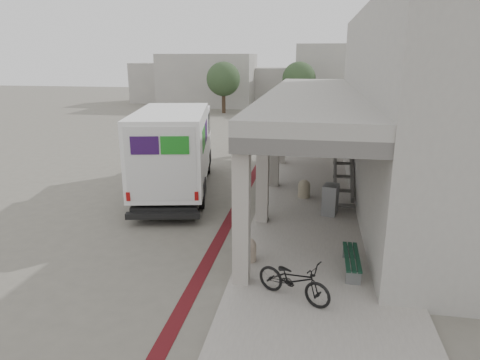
% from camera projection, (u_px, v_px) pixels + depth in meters
% --- Properties ---
extents(ground, '(120.00, 120.00, 0.00)m').
position_uv_depth(ground, '(196.00, 225.00, 13.92)').
color(ground, '#645F55').
rests_on(ground, ground).
extents(bike_lane_stripe, '(0.35, 40.00, 0.01)m').
position_uv_depth(bike_lane_stripe, '(237.00, 206.00, 15.65)').
color(bike_lane_stripe, '#4F0F14').
rests_on(bike_lane_stripe, ground).
extents(sidewalk, '(4.40, 28.00, 0.12)m').
position_uv_depth(sidewalk, '(321.00, 232.00, 13.25)').
color(sidewalk, gray).
rests_on(sidewalk, ground).
extents(transit_building, '(7.60, 17.00, 7.00)m').
position_uv_depth(transit_building, '(401.00, 108.00, 16.11)').
color(transit_building, gray).
rests_on(transit_building, ground).
extents(distant_backdrop, '(28.00, 10.00, 6.50)m').
position_uv_depth(distant_backdrop, '(257.00, 80.00, 47.58)').
color(distant_backdrop, '#999590').
rests_on(distant_backdrop, ground).
extents(tree_left, '(3.20, 3.20, 4.80)m').
position_uv_depth(tree_left, '(223.00, 79.00, 40.34)').
color(tree_left, '#38281C').
rests_on(tree_left, ground).
extents(tree_mid, '(3.20, 3.20, 4.80)m').
position_uv_depth(tree_mid, '(299.00, 79.00, 41.08)').
color(tree_mid, '#38281C').
rests_on(tree_mid, ground).
extents(tree_right, '(3.20, 3.20, 4.80)m').
position_uv_depth(tree_right, '(387.00, 80.00, 38.82)').
color(tree_right, '#38281C').
rests_on(tree_right, ground).
extents(fedex_truck, '(3.86, 8.21, 3.37)m').
position_uv_depth(fedex_truck, '(175.00, 148.00, 16.96)').
color(fedex_truck, black).
rests_on(fedex_truck, ground).
extents(bench, '(0.37, 1.67, 0.39)m').
position_uv_depth(bench, '(352.00, 260.00, 10.67)').
color(bench, slate).
rests_on(bench, sidewalk).
extents(bollard_near, '(0.41, 0.41, 0.62)m').
position_uv_depth(bollard_near, '(248.00, 249.00, 11.19)').
color(bollard_near, gray).
rests_on(bollard_near, sidewalk).
extents(bollard_far, '(0.46, 0.46, 0.68)m').
position_uv_depth(bollard_far, '(304.00, 188.00, 16.21)').
color(bollard_far, tan).
rests_on(bollard_far, sidewalk).
extents(utility_cabinet, '(0.59, 0.71, 1.03)m').
position_uv_depth(utility_cabinet, '(330.00, 200.00, 14.42)').
color(utility_cabinet, gray).
rests_on(utility_cabinet, sidewalk).
extents(bicycle_black, '(1.87, 1.35, 0.94)m').
position_uv_depth(bicycle_black, '(294.00, 280.00, 9.36)').
color(bicycle_black, black).
rests_on(bicycle_black, sidewalk).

